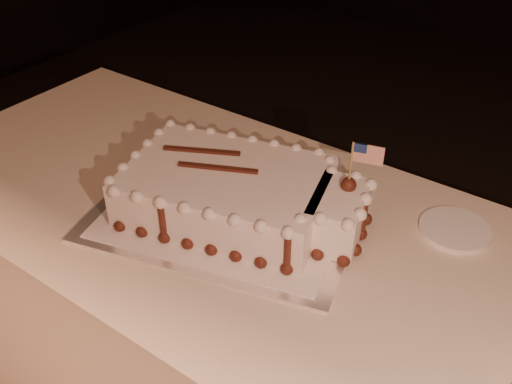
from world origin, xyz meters
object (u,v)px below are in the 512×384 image
Objects in this scene: cake_board at (228,211)px; side_plate at (455,229)px; banquet_table at (337,380)px; sheet_cake at (240,194)px.

cake_board is 3.79× the size of side_plate.
cake_board is at bearing -179.61° from banquet_table.
cake_board is at bearing -164.85° from sheet_cake.
banquet_table is 0.50m from cake_board.
sheet_cake is at bearing 0.25° from cake_board.
sheet_cake reaches higher than side_plate.
cake_board is at bearing -152.19° from side_plate.
cake_board is 0.51m from side_plate.
banquet_table is 0.53m from sheet_cake.
banquet_table is 4.01× the size of cake_board.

